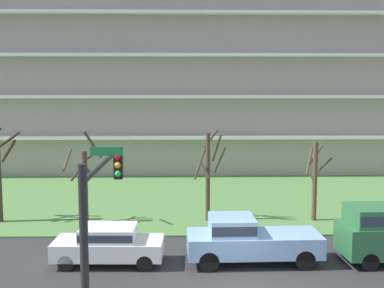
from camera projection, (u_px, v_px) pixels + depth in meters
ground at (241, 288)px, 17.10m from camera, size 160.00×160.00×0.00m
grass_lawn_strip at (215, 198)px, 31.01m from camera, size 80.00×16.00×0.08m
apartment_building at (205, 60)px, 43.29m from camera, size 47.79×11.91×19.55m
tree_left at (84, 180)px, 25.05m from camera, size 1.89×1.81×5.06m
tree_center at (209, 172)px, 25.46m from camera, size 1.73×1.44×4.94m
tree_right at (315, 178)px, 25.54m from camera, size 1.49×1.09×4.33m
sedan_white_center_left at (109, 243)px, 19.38m from camera, size 4.45×1.92×1.57m
pickup_blue_center_right at (248, 239)px, 19.48m from camera, size 5.45×2.13×1.95m
traffic_signal_mast at (101, 216)px, 12.18m from camera, size 0.90×5.94×5.54m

